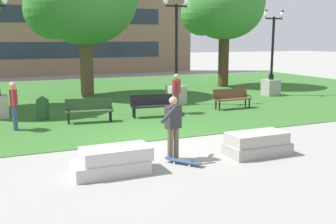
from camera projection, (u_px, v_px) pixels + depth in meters
ground_plane at (156, 141)px, 12.47m from camera, size 140.00×140.00×0.00m
grass_lawn at (89, 98)px, 21.50m from camera, size 40.00×20.00×0.02m
concrete_block_center at (113, 161)px, 9.47m from camera, size 1.87×0.90×0.64m
concrete_block_left at (257, 144)px, 10.98m from camera, size 1.80×0.90×0.64m
person_skateboarder at (173, 124)px, 10.44m from camera, size 1.01×0.79×1.71m
skateboard at (184, 161)px, 10.16m from camera, size 0.78×0.93×0.14m
park_bench_near_left at (152, 104)px, 16.24m from camera, size 1.85×0.74×0.90m
park_bench_far_left at (232, 97)px, 18.12m from camera, size 1.80×0.53×0.90m
park_bench_far_right at (89, 109)px, 15.19m from camera, size 1.85×0.75×0.90m
lamp_post_left at (271, 78)px, 22.20m from camera, size 1.32×0.80×4.77m
lamp_post_center at (176, 83)px, 19.26m from camera, size 1.32×0.80×5.20m
tree_near_right at (224, 7)px, 25.53m from camera, size 5.34×5.09×7.43m
tree_far_right at (83, 1)px, 21.25m from camera, size 6.06×5.77×7.74m
trash_bin at (43, 108)px, 15.60m from camera, size 0.49×0.49×0.96m
person_bystander_near_lawn at (176, 91)px, 16.83m from camera, size 0.51×0.53×1.71m
person_bystander_far_lawn at (14, 103)px, 13.74m from camera, size 0.27×0.82×1.71m
building_facade_distant at (44, 8)px, 33.34m from camera, size 27.26×1.03×11.50m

